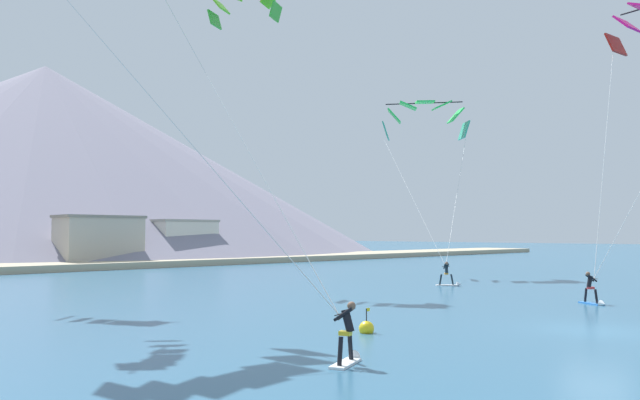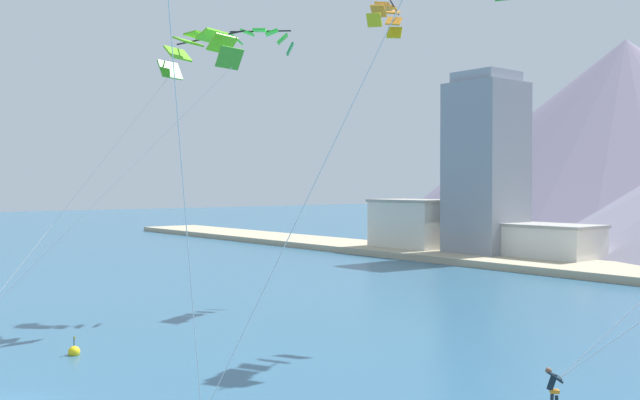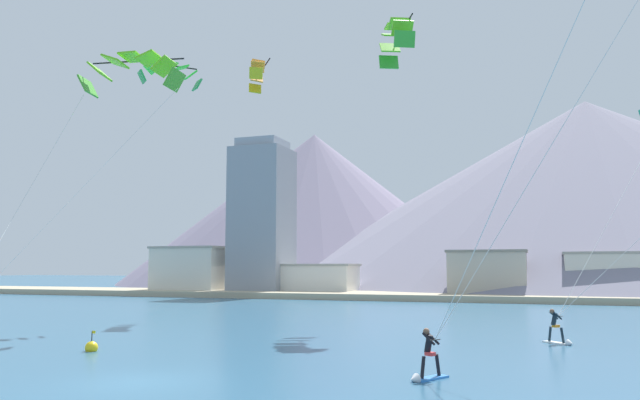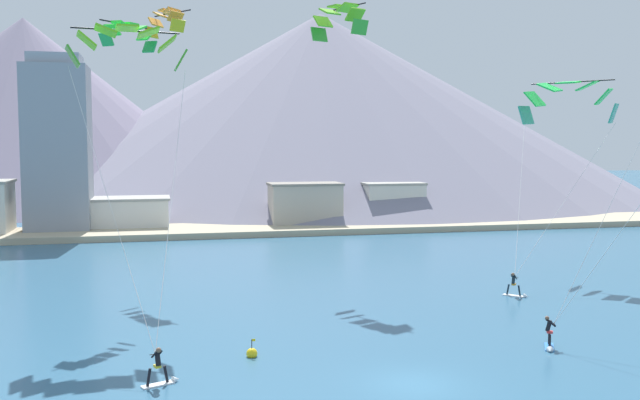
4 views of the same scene
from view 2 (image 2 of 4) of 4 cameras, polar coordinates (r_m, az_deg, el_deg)
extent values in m
cylinder|color=#14232D|center=(27.55, 18.07, -14.92)|extent=(0.26, 0.26, 0.73)
cube|color=orange|center=(27.07, 18.25, -14.33)|extent=(0.38, 0.38, 0.12)
cylinder|color=#14232D|center=(26.97, 18.08, -13.66)|extent=(0.43, 0.43, 0.62)
cylinder|color=#14232D|center=(27.06, 18.24, -13.23)|extent=(0.44, 0.43, 0.40)
cylinder|color=#14232D|center=(26.83, 18.35, -13.35)|extent=(0.44, 0.43, 0.40)
cylinder|color=black|center=(26.99, 18.68, -13.33)|extent=(0.39, 0.39, 0.03)
sphere|color=brown|center=(26.85, 17.82, -12.86)|extent=(0.22, 0.22, 0.22)
cylinder|color=silver|center=(17.77, -0.32, 1.57)|extent=(8.25, 1.85, 13.75)
cylinder|color=silver|center=(16.50, -10.93, 1.58)|extent=(6.85, 4.89, 13.75)
cube|color=green|center=(48.52, -11.91, 10.15)|extent=(1.02, 1.67, 1.25)
cube|color=#6ACF1B|center=(48.06, -11.30, 11.41)|extent=(1.31, 1.70, 1.02)
cube|color=#6ACF1B|center=(47.32, -10.50, 12.35)|extent=(1.47, 1.73, 0.67)
cube|color=#6ACF1B|center=(46.38, -9.58, 12.86)|extent=(1.48, 1.74, 0.23)
cube|color=#6ACF1B|center=(45.35, -8.65, 12.85)|extent=(1.40, 1.73, 0.67)
cube|color=#6ACF1B|center=(44.35, -7.83, 12.28)|extent=(1.18, 1.70, 1.02)
cube|color=green|center=(43.50, -7.24, 11.21)|extent=(0.83, 1.67, 1.25)
cylinder|color=black|center=(46.79, -8.85, 12.69)|extent=(6.38, 1.23, 0.10)
cylinder|color=silver|center=(43.31, -18.22, 1.34)|extent=(4.79, 12.89, 13.71)
cylinder|color=silver|center=(40.32, -16.00, 1.37)|extent=(2.03, 13.61, 13.71)
cube|color=green|center=(49.06, -7.25, 11.86)|extent=(1.03, 1.03, 0.85)
cube|color=#30EE34|center=(49.08, -6.67, 12.65)|extent=(1.18, 1.20, 0.71)
cube|color=#30EE34|center=(49.05, -5.83, 13.18)|extent=(1.28, 1.28, 0.47)
cube|color=#30EE34|center=(48.98, -4.85, 13.38)|extent=(1.30, 1.29, 0.17)
cube|color=#30EE34|center=(48.87, -3.87, 13.23)|extent=(1.29, 1.26, 0.47)
cube|color=#30EE34|center=(48.75, -3.02, 12.74)|extent=(1.22, 1.15, 0.71)
cube|color=green|center=(48.61, -2.41, 11.97)|extent=(1.07, 0.97, 0.85)
cylinder|color=black|center=(49.41, -4.80, 13.30)|extent=(2.94, 3.07, 0.10)
cube|color=gold|center=(55.34, 5.97, 13.18)|extent=(1.14, 1.09, 1.00)
cube|color=orange|center=(54.95, 5.92, 14.05)|extent=(1.28, 1.29, 0.89)
cube|color=orange|center=(54.32, 5.75, 14.74)|extent=(1.38, 1.38, 0.64)
cube|color=orange|center=(53.51, 5.46, 15.13)|extent=(1.42, 1.35, 0.31)
cube|color=orange|center=(52.64, 5.10, 15.18)|extent=(1.40, 1.27, 0.64)
cube|color=orange|center=(51.84, 4.71, 14.84)|extent=(1.36, 1.07, 0.89)
cube|color=gold|center=(51.21, 4.35, 14.17)|extent=(1.26, 0.80, 1.00)
cylinder|color=black|center=(53.34, 5.97, 15.08)|extent=(2.78, 3.71, 0.10)
sphere|color=yellow|center=(36.42, -19.08, -11.40)|extent=(0.56, 0.56, 0.56)
cylinder|color=black|center=(36.32, -19.08, -10.63)|extent=(0.04, 0.04, 0.44)
cube|color=yellow|center=(36.20, -19.04, -10.38)|extent=(0.18, 0.01, 0.12)
cube|color=silver|center=(77.05, 17.78, -3.46)|extent=(9.97, 5.88, 3.76)
cube|color=#9D9992|center=(76.91, 17.79, -1.95)|extent=(10.37, 6.12, 0.30)
cube|color=silver|center=(85.59, 7.43, -2.18)|extent=(9.31, 6.08, 6.07)
cube|color=#99958B|center=(85.46, 7.43, -0.05)|extent=(9.69, 6.32, 0.30)
cube|color=gray|center=(80.15, 13.12, 2.26)|extent=(7.00, 7.00, 19.20)
cube|color=#979DA8|center=(80.99, 13.16, 9.49)|extent=(5.60, 5.60, 1.20)
cone|color=gray|center=(132.96, 23.21, 4.74)|extent=(82.93, 82.93, 33.02)
camera|label=1|loc=(50.88, -42.66, -4.11)|focal=35.00mm
camera|label=3|loc=(18.61, -75.68, -13.17)|focal=35.00mm
camera|label=4|loc=(43.89, -69.94, 3.86)|focal=40.00mm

